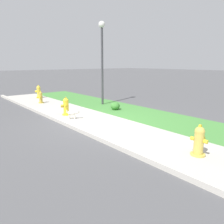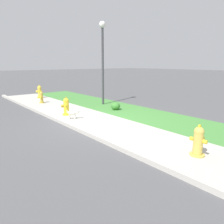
{
  "view_description": "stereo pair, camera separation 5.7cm",
  "coord_description": "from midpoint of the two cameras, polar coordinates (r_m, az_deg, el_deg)",
  "views": [
    {
      "loc": [
        6.11,
        -4.56,
        2.12
      ],
      "look_at": [
        0.27,
        0.31,
        0.4
      ],
      "focal_mm": 35.0,
      "sensor_mm": 36.0,
      "label": 1
    },
    {
      "loc": [
        6.15,
        -4.52,
        2.12
      ],
      "look_at": [
        0.27,
        0.31,
        0.4
      ],
      "focal_mm": 35.0,
      "sensor_mm": 36.0,
      "label": 2
    }
  ],
  "objects": [
    {
      "name": "ground_plane",
      "position": [
        7.92,
        -3.19,
        -2.81
      ],
      "size": [
        120.0,
        120.0,
        0.0
      ],
      "primitive_type": "plane",
      "color": "#515154"
    },
    {
      "name": "fire_hydrant_by_grass_verge",
      "position": [
        9.16,
        -12.13,
        1.4
      ],
      "size": [
        0.4,
        0.38,
        0.76
      ],
      "rotation": [
        0.0,
        0.0,
        2.71
      ],
      "color": "yellow",
      "rests_on": "ground"
    },
    {
      "name": "fire_hydrant_far_end",
      "position": [
        12.29,
        -18.27,
        3.63
      ],
      "size": [
        0.33,
        0.33,
        0.66
      ],
      "rotation": [
        0.0,
        0.0,
        2.41
      ],
      "color": "gold",
      "rests_on": "ground"
    },
    {
      "name": "small_white_dog",
      "position": [
        8.46,
        -10.36,
        -0.26
      ],
      "size": [
        0.36,
        0.42,
        0.41
      ],
      "rotation": [
        0.0,
        0.0,
        0.96
      ],
      "color": "silver",
      "rests_on": "ground"
    },
    {
      "name": "sidewalk_pavement",
      "position": [
        7.92,
        -3.19,
        -2.78
      ],
      "size": [
        18.0,
        2.08,
        0.01
      ],
      "primitive_type": "cube",
      "color": "#BCB7AD",
      "rests_on": "ground"
    },
    {
      "name": "shrub_bush_far_verge",
      "position": [
        10.03,
        0.69,
        1.58
      ],
      "size": [
        0.42,
        0.42,
        0.36
      ],
      "color": "#3D7F33",
      "rests_on": "ground"
    },
    {
      "name": "fire_hydrant_mid_block",
      "position": [
        14.12,
        -18.72,
        5.0
      ],
      "size": [
        0.39,
        0.38,
        0.8
      ],
      "rotation": [
        0.0,
        0.0,
        2.58
      ],
      "color": "gold",
      "rests_on": "ground"
    },
    {
      "name": "street_curb",
      "position": [
        7.32,
        -10.25,
        -3.82
      ],
      "size": [
        18.0,
        0.16,
        0.12
      ],
      "primitive_type": "cube",
      "color": "#BCB7AD",
      "rests_on": "ground"
    },
    {
      "name": "grass_verge",
      "position": [
        9.35,
        7.66,
        -0.46
      ],
      "size": [
        18.0,
        2.32,
        0.01
      ],
      "primitive_type": "cube",
      "color": "#47893D",
      "rests_on": "ground"
    },
    {
      "name": "street_lamp",
      "position": [
        11.26,
        -2.77,
        15.94
      ],
      "size": [
        0.32,
        0.32,
        4.09
      ],
      "color": "#3D3D42",
      "rests_on": "ground"
    },
    {
      "name": "fire_hydrant_at_driveway",
      "position": [
        5.44,
        21.5,
        -7.05
      ],
      "size": [
        0.41,
        0.38,
        0.75
      ],
      "rotation": [
        0.0,
        0.0,
        0.08
      ],
      "color": "gold",
      "rests_on": "ground"
    }
  ]
}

